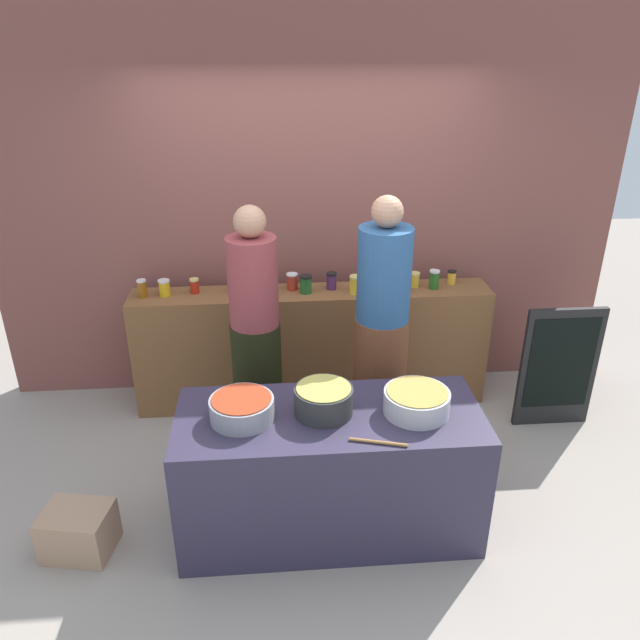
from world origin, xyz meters
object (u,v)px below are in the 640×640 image
object	(u,v)px
wooden_spoon	(378,442)
bread_crate	(78,531)
preserve_jar_0	(142,289)
chalkboard_sign	(559,367)
cook_in_cap	(381,343)
preserve_jar_10	(404,284)
preserve_jar_9	(378,282)
preserve_jar_4	(271,286)
preserve_jar_1	(164,288)
cooking_pot_right	(417,402)
preserve_jar_5	(292,282)
preserve_jar_8	(356,285)
preserve_jar_7	(331,281)
cook_with_tongs	(256,345)
preserve_jar_11	(415,279)
cooking_pot_center	(324,400)
preserve_jar_2	(195,286)
cooking_pot_left	(242,409)
preserve_jar_6	(306,284)
preserve_jar_3	(234,285)
preserve_jar_12	(434,279)
preserve_jar_13	(452,277)

from	to	relation	value
wooden_spoon	bread_crate	size ratio (longest dim) A/B	0.81
preserve_jar_0	chalkboard_sign	bearing A→B (deg)	-9.05
cook_in_cap	preserve_jar_10	bearing A→B (deg)	65.85
preserve_jar_9	bread_crate	distance (m)	2.59
preserve_jar_4	chalkboard_sign	world-z (taller)	preserve_jar_4
preserve_jar_1	chalkboard_sign	distance (m)	2.94
cooking_pot_right	preserve_jar_1	bearing A→B (deg)	137.43
preserve_jar_9	chalkboard_sign	world-z (taller)	preserve_jar_9
preserve_jar_9	preserve_jar_5	bearing A→B (deg)	176.02
preserve_jar_5	preserve_jar_8	distance (m)	0.48
cook_in_cap	chalkboard_sign	world-z (taller)	cook_in_cap
preserve_jar_7	cook_with_tongs	world-z (taller)	cook_with_tongs
preserve_jar_9	bread_crate	world-z (taller)	preserve_jar_9
preserve_jar_11	cooking_pot_center	xyz separation A→B (m)	(-0.82, -1.41, -0.13)
preserve_jar_9	cook_with_tongs	world-z (taller)	cook_with_tongs
preserve_jar_2	cooking_pot_left	distance (m)	1.50
preserve_jar_6	cooking_pot_left	world-z (taller)	preserve_jar_6
preserve_jar_11	bread_crate	xyz separation A→B (m)	(-2.21, -1.53, -0.85)
preserve_jar_2	preserve_jar_9	size ratio (longest dim) A/B	1.07
preserve_jar_9	chalkboard_sign	distance (m)	1.46
preserve_jar_2	bread_crate	xyz separation A→B (m)	(-0.56, -1.54, -0.85)
preserve_jar_7	cooking_pot_right	xyz separation A→B (m)	(0.33, -1.46, -0.15)
cook_with_tongs	chalkboard_sign	world-z (taller)	cook_with_tongs
cooking_pot_right	wooden_spoon	distance (m)	0.37
preserve_jar_3	wooden_spoon	distance (m)	1.90
preserve_jar_8	cooking_pot_center	world-z (taller)	preserve_jar_8
chalkboard_sign	preserve_jar_6	bearing A→B (deg)	165.54
preserve_jar_11	chalkboard_sign	distance (m)	1.23
cooking_pot_center	cook_in_cap	xyz separation A→B (m)	(0.45, 0.73, -0.04)
preserve_jar_1	cooking_pot_center	xyz separation A→B (m)	(1.05, -1.39, -0.14)
preserve_jar_7	preserve_jar_9	distance (m)	0.35
preserve_jar_10	cooking_pot_left	distance (m)	1.78
preserve_jar_7	cooking_pot_right	distance (m)	1.50
preserve_jar_12	preserve_jar_2	bearing A→B (deg)	178.21
preserve_jar_12	wooden_spoon	size ratio (longest dim) A/B	0.48
preserve_jar_2	cooking_pot_right	world-z (taller)	preserve_jar_2
preserve_jar_10	preserve_jar_13	world-z (taller)	preserve_jar_10
preserve_jar_3	cook_in_cap	world-z (taller)	cook_in_cap
preserve_jar_9	bread_crate	size ratio (longest dim) A/B	0.29
wooden_spoon	preserve_jar_2	bearing A→B (deg)	122.16
preserve_jar_3	preserve_jar_5	size ratio (longest dim) A/B	0.95
preserve_jar_3	chalkboard_sign	bearing A→B (deg)	-12.25
preserve_jar_11	preserve_jar_1	bearing A→B (deg)	-179.29
preserve_jar_7	cook_in_cap	xyz separation A→B (m)	(0.26, -0.69, -0.18)
cooking_pot_left	cooking_pot_center	distance (m)	0.44
preserve_jar_10	cooking_pot_left	size ratio (longest dim) A/B	0.34
preserve_jar_0	preserve_jar_9	bearing A→B (deg)	0.53
preserve_jar_5	preserve_jar_13	bearing A→B (deg)	0.81
preserve_jar_1	preserve_jar_2	xyz separation A→B (m)	(0.21, 0.03, -0.00)
preserve_jar_1	cooking_pot_center	size ratio (longest dim) A/B	0.38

